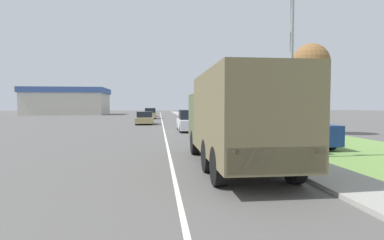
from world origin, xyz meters
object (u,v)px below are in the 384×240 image
at_px(car_second_ahead, 145,119).
at_px(military_truck, 235,117).
at_px(car_nearest_ahead, 190,122).
at_px(lamp_post, 286,57).
at_px(pickup_truck, 295,129).
at_px(car_third_ahead, 150,114).
at_px(car_fourth_ahead, 150,113).

bearing_deg(car_second_ahead, military_truck, -80.22).
xyz_separation_m(military_truck, car_nearest_ahead, (-0.03, 14.77, -0.94)).
relative_size(car_nearest_ahead, lamp_post, 0.73).
distance_m(military_truck, car_nearest_ahead, 14.80).
xyz_separation_m(military_truck, pickup_truck, (4.66, 5.35, -0.85)).
distance_m(car_nearest_ahead, car_third_ahead, 23.68).
bearing_deg(pickup_truck, car_second_ahead, 115.26).
bearing_deg(military_truck, lamp_post, 30.67).
relative_size(car_second_ahead, lamp_post, 0.63).
height_order(military_truck, car_nearest_ahead, military_truck).
relative_size(car_nearest_ahead, car_second_ahead, 1.17).
relative_size(car_third_ahead, car_fourth_ahead, 0.97).
height_order(military_truck, pickup_truck, military_truck).
distance_m(military_truck, car_fourth_ahead, 47.24).
xyz_separation_m(car_fourth_ahead, lamp_post, (6.54, -45.63, 3.34)).
bearing_deg(pickup_truck, lamp_post, -120.05).
bearing_deg(car_fourth_ahead, pickup_truck, -78.06).
height_order(car_nearest_ahead, car_fourth_ahead, car_nearest_ahead).
distance_m(military_truck, car_second_ahead, 24.36).
distance_m(military_truck, lamp_post, 3.60).
bearing_deg(car_fourth_ahead, lamp_post, -81.84).
distance_m(car_nearest_ahead, lamp_post, 13.95).
height_order(car_nearest_ahead, car_third_ahead, car_nearest_ahead).
bearing_deg(car_second_ahead, car_nearest_ahead, -65.97).
relative_size(military_truck, pickup_truck, 1.50).
bearing_deg(car_third_ahead, lamp_post, -80.29).
height_order(military_truck, car_third_ahead, military_truck).
distance_m(car_second_ahead, car_third_ahead, 14.15).
bearing_deg(car_third_ahead, pickup_truck, -75.37).
height_order(car_fourth_ahead, pickup_truck, pickup_truck).
xyz_separation_m(military_truck, car_third_ahead, (-3.90, 38.13, -0.96)).
bearing_deg(car_nearest_ahead, pickup_truck, -63.55).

